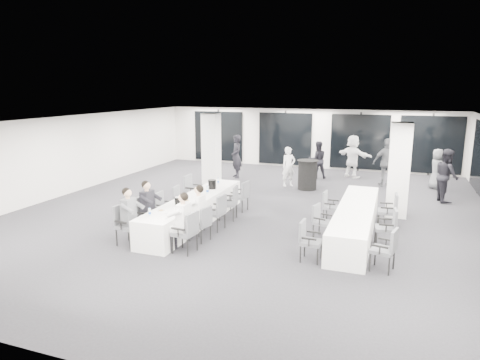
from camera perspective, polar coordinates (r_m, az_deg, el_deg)
The scene contains 42 objects.
room at distance 13.89m, azimuth 6.65°, elevation 2.24°, with size 14.04×16.04×2.84m.
column_left at distance 17.02m, azimuth -3.85°, elevation 4.16°, with size 0.60×0.60×2.80m, color silver.
column_right at distance 13.42m, azimuth 20.43°, elevation 1.25°, with size 0.60×0.60×2.80m, color silver.
banquet_table_main at distance 12.19m, azimuth -6.06°, elevation -4.04°, with size 0.90×5.00×0.75m, color white.
banquet_table_side at distance 11.60m, azimuth 15.11°, elevation -5.26°, with size 0.90×5.00×0.75m, color white.
cocktail_table at distance 16.31m, azimuth 8.98°, elevation 0.71°, with size 0.80×0.80×1.12m.
chair_main_left_near at distance 10.83m, azimuth -15.00°, elevation -5.43°, with size 0.56×0.61×1.00m.
chair_main_left_second at distance 11.47m, azimuth -12.66°, elevation -4.33°, with size 0.55×0.60×0.99m.
chair_main_left_mid at distance 12.28m, azimuth -10.18°, elevation -3.39°, with size 0.46×0.51×0.90m.
chair_main_left_fourth at distance 13.11m, azimuth -8.01°, elevation -2.41°, with size 0.45×0.50×0.86m.
chair_main_left_far at distance 13.85m, azimuth -6.39°, elevation -1.18°, with size 0.53×0.59×1.03m.
chair_main_right_near at distance 10.01m, azimuth -7.01°, elevation -6.59°, with size 0.55×0.60×0.99m.
chair_main_right_second at distance 10.72m, azimuth -5.07°, elevation -5.56°, with size 0.54×0.57×0.89m.
chair_main_right_mid at distance 11.52m, azimuth -3.06°, elevation -4.03°, with size 0.54×0.59×0.97m.
chair_main_right_fourth at distance 12.42m, azimuth -1.23°, elevation -2.77°, with size 0.56×0.60×0.99m.
chair_main_right_far at distance 13.27m, azimuth 0.22°, elevation -1.90°, with size 0.52×0.57×0.94m.
chair_side_left_near at distance 9.65m, azimuth 9.04°, elevation -7.66°, with size 0.47×0.53×0.91m.
chair_side_left_mid at distance 11.16m, azimuth 10.68°, elevation -5.11°, with size 0.53×0.55×0.86m.
chair_side_left_far at distance 12.57m, azimuth 11.79°, elevation -3.17°, with size 0.47×0.52×0.87m.
chair_side_right_near at distance 9.49m, azimuth 19.00°, elevation -8.46°, with size 0.56×0.59×0.93m.
chair_side_right_mid at distance 10.94m, azimuth 19.22°, elevation -5.71°, with size 0.52×0.57×0.94m.
chair_side_right_far at distance 12.35m, azimuth 19.39°, elevation -3.61°, with size 0.53×0.58×0.97m.
seated_guest_a at distance 10.65m, azimuth -14.36°, elevation -4.31°, with size 0.50×0.38×1.44m.
seated_guest_b at distance 11.33m, azimuth -11.98°, elevation -3.21°, with size 0.50×0.38×1.44m.
seated_guest_c at distance 10.01m, azimuth -7.88°, elevation -5.10°, with size 0.50×0.38×1.44m.
seated_guest_d at distance 10.71m, azimuth -5.83°, elevation -3.89°, with size 0.50×0.38×1.44m.
standing_guest_a at distance 16.72m, azimuth 6.50°, elevation 2.13°, with size 0.64×0.51×1.74m, color white.
standing_guest_b at distance 18.36m, azimuth 10.30°, elevation 2.98°, with size 0.86×0.53×1.79m, color black.
standing_guest_d at distance 17.51m, azimuth 19.04°, elevation 2.63°, with size 1.25×0.70×2.13m, color #4F5256.
standing_guest_e at distance 17.80m, azimuth 24.78°, elevation 1.67°, with size 0.83×0.51×1.73m, color #4F5256.
standing_guest_f at distance 18.84m, azimuth 14.81°, elevation 3.43°, with size 1.89×0.73×2.06m, color white.
standing_guest_g at distance 18.19m, azimuth -0.49°, elevation 3.55°, with size 0.76×0.61×2.07m, color black.
standing_guest_h at distance 15.88m, azimuth 25.86°, elevation 0.97°, with size 0.98×0.60×2.03m, color black.
ice_bucket_near at distance 11.33m, azimuth -8.22°, elevation -2.82°, with size 0.20×0.20×0.22m, color black.
ice_bucket_far at distance 13.07m, azimuth -3.74°, elevation -0.57°, with size 0.25×0.25×0.28m, color black.
water_bottle_a at distance 10.51m, azimuth -11.96°, elevation -4.22°, with size 0.06×0.06×0.20m, color silver.
water_bottle_b at distance 12.42m, azimuth -4.36°, elevation -1.36°, with size 0.07×0.07×0.24m, color silver.
water_bottle_c at distance 13.67m, azimuth -2.93°, elevation -0.15°, with size 0.06×0.06×0.20m, color silver.
plate_a at distance 10.92m, azimuth -10.47°, elevation -4.01°, with size 0.19×0.19×0.03m.
plate_b at distance 10.58m, azimuth -8.88°, elevation -4.47°, with size 0.22×0.22×0.03m.
plate_c at distance 11.76m, azimuth -7.15°, elevation -2.72°, with size 0.22×0.22×0.03m.
wine_glass at distance 10.19m, azimuth -9.85°, elevation -4.43°, with size 0.07×0.07×0.18m.
Camera 1 is at (4.04, -12.21, 3.77)m, focal length 32.00 mm.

